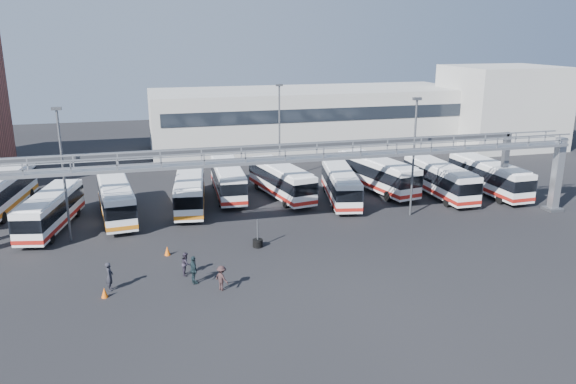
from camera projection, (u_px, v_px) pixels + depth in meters
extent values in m
plane|color=black|center=(300.00, 259.00, 39.53)|extent=(140.00, 140.00, 0.00)
cube|color=gray|center=(557.00, 175.00, 49.44)|extent=(0.70, 0.70, 6.60)
cube|color=#4C4F54|center=(552.00, 209.00, 50.31)|extent=(1.40, 1.40, 0.25)
cube|color=gray|center=(282.00, 159.00, 42.51)|extent=(50.00, 1.80, 0.22)
cube|color=gray|center=(285.00, 149.00, 41.46)|extent=(50.00, 0.10, 0.10)
cube|color=gray|center=(280.00, 145.00, 43.04)|extent=(50.00, 0.10, 0.10)
cube|color=#4C4F54|center=(270.00, 147.00, 46.17)|extent=(45.00, 0.50, 0.35)
cube|color=#9E9E99|center=(308.00, 119.00, 76.72)|extent=(42.00, 14.00, 8.00)
cube|color=#B2B2AD|center=(501.00, 107.00, 77.14)|extent=(14.00, 12.00, 11.00)
cylinder|color=#4C4F54|center=(64.00, 177.00, 41.66)|extent=(0.18, 0.18, 10.00)
cube|color=#4C4F54|center=(56.00, 109.00, 40.26)|extent=(0.70, 0.35, 0.22)
cylinder|color=#4C4F54|center=(413.00, 159.00, 47.63)|extent=(0.18, 0.18, 10.00)
cube|color=#4C4F54|center=(417.00, 99.00, 46.23)|extent=(0.70, 0.35, 0.22)
cylinder|color=#4C4F54|center=(279.00, 134.00, 59.60)|extent=(0.18, 0.18, 10.00)
cube|color=#4C4F54|center=(279.00, 85.00, 58.20)|extent=(0.70, 0.35, 0.22)
cube|color=silver|center=(2.00, 191.00, 49.60)|extent=(4.12, 11.43, 2.80)
cube|color=black|center=(1.00, 187.00, 49.51)|extent=(4.18, 11.50, 1.12)
cube|color=#C06712|center=(4.00, 202.00, 49.87)|extent=(4.17, 11.49, 0.36)
cube|color=silver|center=(0.00, 175.00, 49.19)|extent=(3.70, 10.29, 0.16)
cylinder|color=black|center=(3.00, 218.00, 46.68)|extent=(0.45, 1.05, 1.02)
cylinder|color=black|center=(5.00, 195.00, 53.26)|extent=(0.45, 1.05, 1.02)
cylinder|color=black|center=(31.00, 194.00, 53.52)|extent=(0.45, 1.05, 1.02)
cube|color=silver|center=(50.00, 210.00, 44.93)|extent=(4.28, 10.23, 2.49)
cube|color=black|center=(50.00, 207.00, 44.85)|extent=(4.35, 10.30, 1.00)
cube|color=maroon|center=(52.00, 221.00, 45.18)|extent=(4.34, 10.28, 0.32)
cube|color=silver|center=(49.00, 194.00, 44.57)|extent=(3.85, 9.20, 0.15)
cylinder|color=black|center=(24.00, 238.00, 42.15)|extent=(0.45, 0.94, 0.91)
cylinder|color=black|center=(51.00, 238.00, 42.25)|extent=(0.45, 0.94, 0.91)
cylinder|color=black|center=(53.00, 212.00, 48.28)|extent=(0.45, 0.94, 0.91)
cylinder|color=black|center=(77.00, 212.00, 48.38)|extent=(0.45, 0.94, 0.91)
cube|color=silver|center=(116.00, 199.00, 47.68)|extent=(3.50, 10.66, 2.62)
cube|color=black|center=(115.00, 195.00, 47.59)|extent=(3.57, 10.73, 1.05)
cube|color=#C06712|center=(117.00, 209.00, 47.93)|extent=(3.56, 10.72, 0.33)
cube|color=silver|center=(114.00, 183.00, 47.30)|extent=(3.15, 9.60, 0.15)
cylinder|color=black|center=(107.00, 227.00, 44.65)|extent=(0.39, 0.98, 0.95)
cylinder|color=black|center=(134.00, 223.00, 45.39)|extent=(0.39, 0.98, 0.95)
cylinder|color=black|center=(102.00, 204.00, 50.66)|extent=(0.39, 0.98, 0.95)
cylinder|color=black|center=(126.00, 201.00, 51.40)|extent=(0.39, 0.98, 0.95)
cube|color=silver|center=(190.00, 190.00, 50.40)|extent=(3.62, 10.64, 2.61)
cube|color=black|center=(190.00, 187.00, 50.31)|extent=(3.68, 10.71, 1.04)
cube|color=#C06712|center=(191.00, 200.00, 50.65)|extent=(3.67, 10.70, 0.33)
cube|color=silver|center=(189.00, 175.00, 50.02)|extent=(3.26, 9.58, 0.15)
cylinder|color=black|center=(177.00, 215.00, 47.42)|extent=(0.40, 0.98, 0.95)
cylinder|color=black|center=(202.00, 214.00, 47.70)|extent=(0.40, 0.98, 0.95)
cylinder|color=black|center=(180.00, 194.00, 53.78)|extent=(0.40, 0.98, 0.95)
cylinder|color=black|center=(203.00, 193.00, 54.06)|extent=(0.40, 0.98, 0.95)
cube|color=silver|center=(228.00, 179.00, 54.18)|extent=(2.84, 10.53, 2.61)
cube|color=black|center=(228.00, 176.00, 54.09)|extent=(2.90, 10.60, 1.04)
cube|color=maroon|center=(228.00, 188.00, 54.43)|extent=(2.89, 10.58, 0.33)
cube|color=silver|center=(227.00, 165.00, 53.80)|extent=(2.56, 9.48, 0.15)
cylinder|color=black|center=(221.00, 202.00, 51.16)|extent=(0.33, 0.96, 0.95)
cylinder|color=black|center=(244.00, 200.00, 51.60)|extent=(0.33, 0.96, 0.95)
cylinder|color=black|center=(214.00, 183.00, 57.44)|extent=(0.33, 0.96, 0.95)
cylinder|color=black|center=(235.00, 182.00, 57.88)|extent=(0.33, 0.96, 0.95)
cube|color=silver|center=(281.00, 180.00, 53.84)|extent=(4.28, 10.76, 2.62)
cube|color=black|center=(281.00, 177.00, 53.76)|extent=(4.35, 10.83, 1.05)
cube|color=maroon|center=(281.00, 189.00, 54.10)|extent=(4.34, 10.82, 0.33)
cube|color=silver|center=(281.00, 166.00, 53.46)|extent=(3.86, 9.68, 0.15)
cylinder|color=black|center=(286.00, 203.00, 50.83)|extent=(0.46, 0.99, 0.95)
cylinder|color=black|center=(307.00, 200.00, 51.72)|extent=(0.46, 0.99, 0.95)
cylinder|color=black|center=(257.00, 185.00, 56.66)|extent=(0.46, 0.99, 0.95)
cylinder|color=black|center=(277.00, 183.00, 57.55)|extent=(0.46, 0.99, 0.95)
cube|color=silver|center=(341.00, 184.00, 52.42)|extent=(4.21, 10.35, 2.52)
cube|color=black|center=(341.00, 181.00, 52.34)|extent=(4.28, 10.42, 1.01)
cube|color=maroon|center=(340.00, 194.00, 52.67)|extent=(4.26, 10.41, 0.32)
cube|color=silver|center=(341.00, 171.00, 52.06)|extent=(3.78, 9.31, 0.15)
cylinder|color=black|center=(334.00, 207.00, 49.59)|extent=(0.45, 0.95, 0.92)
cylinder|color=black|center=(357.00, 207.00, 49.72)|extent=(0.45, 0.95, 0.92)
cylinder|color=black|center=(325.00, 188.00, 55.79)|extent=(0.45, 0.95, 0.92)
cylinder|color=black|center=(346.00, 188.00, 55.92)|extent=(0.45, 0.95, 0.92)
cube|color=silver|center=(377.00, 173.00, 56.01)|extent=(4.57, 11.24, 2.74)
cube|color=black|center=(377.00, 170.00, 55.92)|extent=(4.64, 11.31, 1.10)
cube|color=maroon|center=(377.00, 183.00, 56.28)|extent=(4.63, 11.30, 0.35)
cube|color=silver|center=(378.00, 159.00, 55.61)|extent=(4.12, 10.12, 0.16)
cylinder|color=black|center=(388.00, 196.00, 52.87)|extent=(0.49, 1.04, 1.00)
cylinder|color=black|center=(407.00, 193.00, 53.82)|extent=(0.49, 1.04, 1.00)
cylinder|color=black|center=(348.00, 179.00, 58.93)|extent=(0.49, 1.04, 1.00)
cylinder|color=black|center=(366.00, 177.00, 59.88)|extent=(0.49, 1.04, 1.00)
cube|color=silver|center=(440.00, 179.00, 54.20)|extent=(2.46, 10.52, 2.62)
cube|color=black|center=(440.00, 176.00, 54.11)|extent=(2.52, 10.58, 1.05)
cube|color=maroon|center=(439.00, 188.00, 54.45)|extent=(2.51, 10.57, 0.33)
cube|color=silver|center=(441.00, 165.00, 53.82)|extent=(2.21, 9.46, 0.15)
cylinder|color=black|center=(447.00, 202.00, 51.16)|extent=(0.29, 0.96, 0.95)
cylinder|color=black|center=(468.00, 200.00, 51.70)|extent=(0.29, 0.96, 0.95)
cylinder|color=black|center=(413.00, 183.00, 57.39)|extent=(0.29, 0.96, 0.95)
cylinder|color=black|center=(431.00, 182.00, 57.93)|extent=(0.29, 0.96, 0.95)
cube|color=silver|center=(489.00, 176.00, 55.08)|extent=(2.73, 10.60, 2.63)
cube|color=black|center=(489.00, 173.00, 55.00)|extent=(2.79, 10.67, 1.05)
cube|color=maroon|center=(488.00, 186.00, 55.34)|extent=(2.78, 10.65, 0.34)
cube|color=silver|center=(490.00, 163.00, 54.70)|extent=(2.45, 9.54, 0.15)
cylinder|color=black|center=(500.00, 199.00, 52.03)|extent=(0.32, 0.97, 0.96)
cylinder|color=black|center=(520.00, 197.00, 52.62)|extent=(0.32, 0.97, 0.96)
cylinder|color=black|center=(459.00, 181.00, 58.24)|extent=(0.32, 0.97, 0.96)
cylinder|color=black|center=(477.00, 180.00, 58.83)|extent=(0.32, 0.97, 0.96)
imported|color=black|center=(110.00, 276.00, 34.50)|extent=(0.50, 0.71, 1.83)
imported|color=#282331|center=(186.00, 264.00, 36.75)|extent=(0.69, 0.83, 1.55)
imported|color=#2E1E1F|center=(222.00, 278.00, 34.54)|extent=(1.06, 1.19, 1.60)
imported|color=#17252B|center=(194.00, 270.00, 35.38)|extent=(0.64, 1.15, 1.85)
cone|color=#E1590C|center=(104.00, 293.00, 33.69)|extent=(0.42, 0.42, 0.64)
cone|color=#E1590C|center=(167.00, 251.00, 40.09)|extent=(0.48, 0.48, 0.67)
cylinder|color=black|center=(258.00, 246.00, 41.69)|extent=(0.75, 0.75, 0.18)
cylinder|color=black|center=(258.00, 243.00, 41.64)|extent=(0.75, 0.75, 0.18)
cylinder|color=black|center=(258.00, 241.00, 41.58)|extent=(0.75, 0.75, 0.18)
cylinder|color=#4C4F54|center=(258.00, 233.00, 41.42)|extent=(0.11, 0.11, 2.14)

